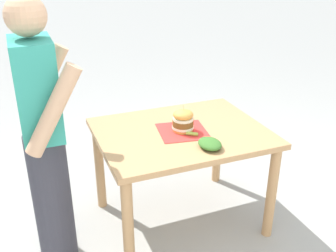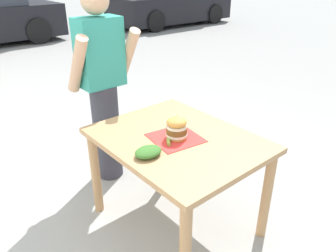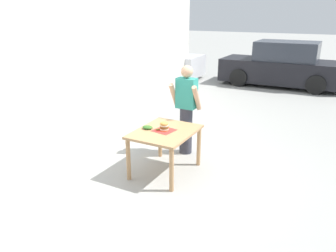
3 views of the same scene
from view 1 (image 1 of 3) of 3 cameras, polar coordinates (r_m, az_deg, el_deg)
The scene contains 7 objects.
ground_plane at distance 3.10m, azimuth 1.77°, elevation -13.28°, with size 80.00×80.00×0.00m, color #9E9E99.
patio_table at distance 2.76m, azimuth 1.94°, elevation -2.78°, with size 0.90×1.15×0.75m.
serving_paper at distance 2.69m, azimuth 2.04°, elevation -0.76°, with size 0.32×0.32×0.00m, color red.
sandwich at distance 2.66m, azimuth 2.20°, elevation 0.83°, with size 0.15×0.15×0.19m.
pickle_spear at distance 2.62m, azimuth 3.52°, elevation -1.13°, with size 0.02×0.02×0.08m, color #8EA83D.
side_salad at distance 2.48m, azimuth 6.10°, elevation -2.57°, with size 0.18×0.14×0.06m, color #386B28.
diner_across_table at distance 2.42m, azimuth -17.54°, elevation -1.50°, with size 0.55×0.35×1.69m.
Camera 1 is at (-2.24, 0.99, 1.90)m, focal length 42.00 mm.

